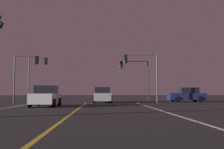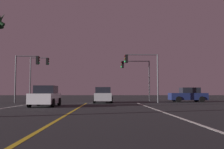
# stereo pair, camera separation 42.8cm
# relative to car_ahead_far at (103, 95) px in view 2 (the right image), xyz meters

# --- Properties ---
(lane_edge_right) EXTENTS (0.16, 35.08, 0.01)m
(lane_edge_right) POSITION_rel_car_ahead_far_xyz_m (3.66, -18.33, -0.82)
(lane_edge_right) COLOR silver
(lane_edge_right) RESTS_ON ground
(lane_center_divider) EXTENTS (0.16, 35.08, 0.01)m
(lane_center_divider) POSITION_rel_car_ahead_far_xyz_m (-1.74, -18.33, -0.82)
(lane_center_divider) COLOR gold
(lane_center_divider) RESTS_ON ground
(car_ahead_far) EXTENTS (2.02, 4.30, 1.70)m
(car_ahead_far) POSITION_rel_car_ahead_far_xyz_m (0.00, 0.00, 0.00)
(car_ahead_far) COLOR black
(car_ahead_far) RESTS_ON ground
(car_oncoming) EXTENTS (2.02, 4.30, 1.70)m
(car_oncoming) POSITION_rel_car_ahead_far_xyz_m (-4.65, -7.00, 0.00)
(car_oncoming) COLOR black
(car_oncoming) RESTS_ON ground
(car_crossing_side) EXTENTS (4.30, 2.02, 1.70)m
(car_crossing_side) POSITION_rel_car_ahead_far_xyz_m (10.07, 2.04, 0.00)
(car_crossing_side) COLOR black
(car_crossing_side) RESTS_ON ground
(traffic_light_near_right) EXTENTS (3.75, 0.36, 5.32)m
(traffic_light_near_right) POSITION_rel_car_ahead_far_xyz_m (4.20, -0.29, 3.17)
(traffic_light_near_right) COLOR #4C4C51
(traffic_light_near_right) RESTS_ON ground
(traffic_light_near_left) EXTENTS (2.67, 0.36, 5.13)m
(traffic_light_near_left) POSITION_rel_car_ahead_far_xyz_m (-8.21, -0.29, 2.98)
(traffic_light_near_left) COLOR #4C4C51
(traffic_light_near_left) RESTS_ON ground
(traffic_light_far_right) EXTENTS (3.80, 0.36, 5.27)m
(traffic_light_far_right) POSITION_rel_car_ahead_far_xyz_m (4.16, 5.21, 3.14)
(traffic_light_far_right) COLOR #4C4C51
(traffic_light_far_right) RESTS_ON ground
(traffic_light_far_left) EXTENTS (2.48, 0.36, 5.66)m
(traffic_light_far_left) POSITION_rel_car_ahead_far_xyz_m (-8.36, 5.21, 3.33)
(traffic_light_far_left) COLOR #4C4C51
(traffic_light_far_left) RESTS_ON ground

